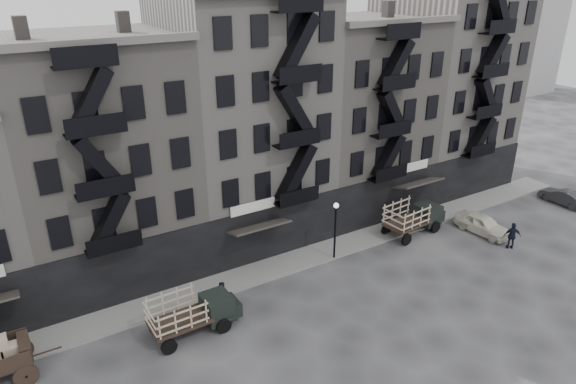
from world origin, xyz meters
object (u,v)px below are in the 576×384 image
pedestrian_mid (222,296)px  stake_truck_east (414,215)px  policeman (512,236)px  car_far (563,197)px  car_east (483,224)px  stake_truck_west (192,310)px

pedestrian_mid → stake_truck_east: bearing=-178.7°
pedestrian_mid → policeman: size_ratio=0.91×
car_far → car_east: bearing=-1.8°
stake_truck_west → car_east: bearing=-2.5°
policeman → pedestrian_mid: bearing=24.3°
stake_truck_east → pedestrian_mid: size_ratio=2.96×
stake_truck_west → pedestrian_mid: size_ratio=2.79×
stake_truck_west → car_east: stake_truck_west is taller
car_far → pedestrian_mid: size_ratio=2.15×
stake_truck_west → stake_truck_east: (18.58, 2.23, 0.06)m
car_far → policeman: (-10.30, -2.57, 0.36)m
pedestrian_mid → stake_truck_west: bearing=23.2°
stake_truck_east → pedestrian_mid: 16.40m
car_far → policeman: policeman is taller
car_east → policeman: (-0.15, -2.65, 0.27)m
stake_truck_west → policeman: 23.13m
stake_truck_west → stake_truck_east: stake_truck_east is taller
car_east → car_far: size_ratio=1.10×
stake_truck_west → car_far: (33.21, -0.59, -0.79)m
car_east → policeman: bearing=-98.4°
pedestrian_mid → policeman: 21.11m
pedestrian_mid → policeman: bearing=165.7°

